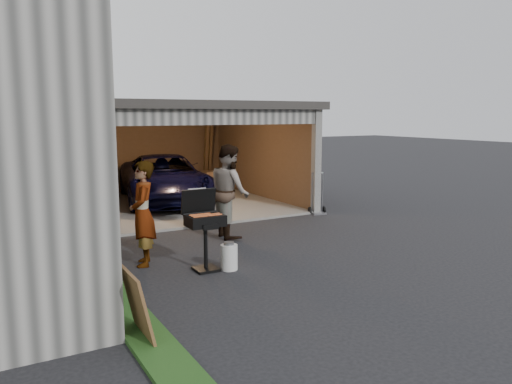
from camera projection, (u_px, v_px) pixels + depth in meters
ground at (252, 273)px, 8.19m from camera, size 80.00×80.00×0.00m
groundcover_strip at (134, 321)px, 6.23m from camera, size 0.50×8.00×0.06m
garage at (158, 140)px, 14.11m from camera, size 6.80×6.30×2.90m
minivan at (164, 181)px, 14.47m from camera, size 3.13×5.21×1.35m
woman at (143, 214)px, 8.51m from camera, size 0.61×0.76×1.80m
man at (230, 191)px, 10.49m from camera, size 0.86×1.04×1.97m
bbq_grill at (204, 223)px, 8.24m from camera, size 0.61×0.53×1.35m
propane_tank at (229, 257)px, 8.35m from camera, size 0.31×0.31×0.43m
plywood_panel at (138, 306)px, 5.70m from camera, size 0.21×0.76×0.83m
hand_truck at (318, 206)px, 13.06m from camera, size 0.47×0.40×1.09m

